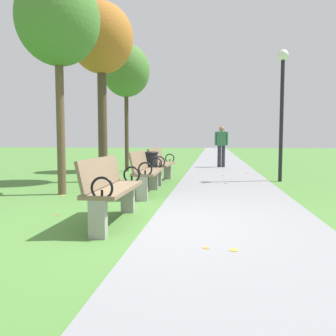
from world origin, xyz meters
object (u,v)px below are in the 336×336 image
at_px(pedestrian_walking, 221,144).
at_px(lamp_post, 282,95).
at_px(trash_bin, 148,169).
at_px(park_bench_1, 111,188).
at_px(park_bench_2, 146,171).
at_px(tree_2, 101,41).
at_px(tree_3, 126,71).
at_px(park_bench_3, 161,164).
at_px(tree_1, 58,21).

bearing_deg(pedestrian_walking, lamp_post, -71.81).
bearing_deg(trash_bin, park_bench_1, -87.69).
distance_m(park_bench_2, pedestrian_walking, 7.38).
height_order(tree_2, lamp_post, tree_2).
relative_size(tree_2, trash_bin, 5.56).
bearing_deg(trash_bin, tree_3, 110.45).
distance_m(park_bench_3, pedestrian_walking, 5.30).
bearing_deg(park_bench_3, trash_bin, -98.01).
bearing_deg(tree_2, park_bench_2, -53.00).
bearing_deg(park_bench_1, tree_3, 102.11).
distance_m(trash_bin, lamp_post, 4.12).
bearing_deg(tree_2, tree_3, 91.91).
bearing_deg(pedestrian_walking, tree_1, -115.05).
height_order(park_bench_3, lamp_post, lamp_post).
bearing_deg(trash_bin, tree_1, -140.85).
relative_size(park_bench_3, tree_3, 0.37).
xyz_separation_m(park_bench_2, pedestrian_walking, (1.70, 7.17, 0.44)).
distance_m(park_bench_1, pedestrian_walking, 9.86).
height_order(park_bench_2, pedestrian_walking, pedestrian_walking).
relative_size(park_bench_1, park_bench_2, 0.99).
distance_m(park_bench_2, park_bench_3, 2.17).
height_order(tree_1, pedestrian_walking, tree_1).
xyz_separation_m(park_bench_2, tree_2, (-1.55, 2.05, 3.20)).
bearing_deg(tree_2, pedestrian_walking, 57.67).
height_order(tree_2, tree_3, tree_2).
bearing_deg(lamp_post, park_bench_2, -139.56).
bearing_deg(park_bench_1, tree_2, 108.64).
bearing_deg(tree_1, pedestrian_walking, 64.95).
bearing_deg(pedestrian_walking, park_bench_3, -108.74).
bearing_deg(trash_bin, tree_2, 146.50).
relative_size(park_bench_2, tree_1, 0.36).
height_order(park_bench_3, pedestrian_walking, pedestrian_walking).
relative_size(park_bench_1, tree_2, 0.34).
xyz_separation_m(tree_1, lamp_post, (4.90, 2.86, -1.19)).
height_order(park_bench_2, tree_3, tree_3).
bearing_deg(lamp_post, pedestrian_walking, 108.19).
bearing_deg(tree_1, park_bench_1, -53.73).
xyz_separation_m(tree_1, tree_2, (0.19, 2.22, 0.19)).
relative_size(park_bench_1, trash_bin, 1.91).
distance_m(park_bench_2, lamp_post, 4.54).
distance_m(park_bench_3, tree_1, 4.19).
xyz_separation_m(tree_2, tree_3, (-0.10, 3.10, -0.21)).
relative_size(park_bench_1, tree_1, 0.36).
height_order(park_bench_3, tree_2, tree_2).
xyz_separation_m(park_bench_2, tree_1, (-1.73, -0.17, 3.01)).
xyz_separation_m(park_bench_2, trash_bin, (-0.15, 1.13, -0.06)).
xyz_separation_m(park_bench_3, pedestrian_walking, (1.70, 5.00, 0.44)).
relative_size(pedestrian_walking, lamp_post, 0.47).
distance_m(park_bench_1, park_bench_2, 2.53).
relative_size(tree_2, pedestrian_walking, 2.88).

